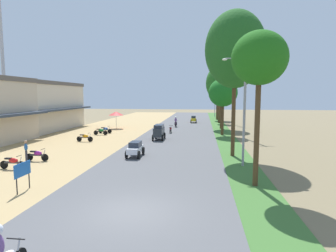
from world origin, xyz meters
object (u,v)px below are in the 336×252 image
at_px(parked_motorbike_fifth, 105,129).
at_px(street_signboard, 23,171).
at_px(streetlamp_mid, 215,99).
at_px(car_van_charcoal, 159,131).
at_px(median_tree_fifth, 219,90).
at_px(median_tree_sixth, 218,83).
at_px(utility_pole_far, 245,100).
at_px(parked_motorbike_third, 85,137).
at_px(parked_motorbike_nearest, 13,162).
at_px(utility_pole_near, 233,98).
at_px(parked_motorbike_second, 37,155).
at_px(car_hatchback_yellow, 194,119).
at_px(car_sedan_white, 135,148).
at_px(median_tree_fourth, 222,83).
at_px(motorbike_ahead_second, 171,129).
at_px(pedestrian_on_shoulder, 26,150).
at_px(streetlamp_near, 245,103).
at_px(median_tree_second, 235,50).
at_px(median_tree_third, 223,93).
at_px(median_tree_nearest, 259,59).
at_px(motorbike_ahead_third, 176,122).
at_px(vendor_umbrella, 116,113).
at_px(parked_motorbike_fourth, 101,131).
at_px(radio_mast, 0,11).

height_order(parked_motorbike_fifth, street_signboard, street_signboard).
height_order(streetlamp_mid, car_van_charcoal, streetlamp_mid).
xyz_separation_m(median_tree_fifth, median_tree_sixth, (0.00, 6.69, 1.52)).
relative_size(utility_pole_far, car_van_charcoal, 3.52).
xyz_separation_m(parked_motorbike_third, median_tree_sixth, (15.41, 29.69, 6.98)).
bearing_deg(median_tree_fifth, parked_motorbike_nearest, -114.29).
distance_m(utility_pole_near, utility_pole_far, 15.90).
xyz_separation_m(parked_motorbike_second, car_hatchback_yellow, (10.70, 31.27, 0.19)).
bearing_deg(parked_motorbike_second, car_sedan_white, 18.83).
xyz_separation_m(median_tree_fourth, motorbike_ahead_second, (-6.91, -6.02, -6.18)).
bearing_deg(utility_pole_far, pedestrian_on_shoulder, -141.41).
height_order(streetlamp_near, car_van_charcoal, streetlamp_near).
distance_m(pedestrian_on_shoulder, car_hatchback_yellow, 33.57).
distance_m(pedestrian_on_shoulder, median_tree_sixth, 42.60).
bearing_deg(parked_motorbike_nearest, parked_motorbike_second, 84.06).
relative_size(median_tree_second, median_tree_third, 1.66).
height_order(median_tree_fifth, car_sedan_white, median_tree_fifth).
xyz_separation_m(car_sedan_white, car_hatchback_yellow, (3.76, 28.90, 0.01)).
height_order(street_signboard, median_tree_nearest, median_tree_nearest).
height_order(pedestrian_on_shoulder, motorbike_ahead_second, pedestrian_on_shoulder).
relative_size(streetlamp_mid, motorbike_ahead_third, 3.99).
height_order(parked_motorbike_nearest, median_tree_second, median_tree_second).
distance_m(vendor_umbrella, utility_pole_near, 19.98).
bearing_deg(utility_pole_near, median_tree_nearest, -93.73).
distance_m(parked_motorbike_fourth, vendor_umbrella, 7.31).
xyz_separation_m(utility_pole_near, car_hatchback_yellow, (-6.67, 1.49, -3.77)).
distance_m(parked_motorbike_fifth, street_signboard, 22.31).
bearing_deg(median_tree_second, median_tree_third, 89.99).
bearing_deg(median_tree_fifth, utility_pole_far, -84.10).
relative_size(parked_motorbike_fourth, vendor_umbrella, 0.71).
height_order(parked_motorbike_third, parked_motorbike_fourth, same).
height_order(pedestrian_on_shoulder, car_van_charcoal, car_van_charcoal).
relative_size(parked_motorbike_fourth, median_tree_fourth, 0.19).
relative_size(parked_motorbike_nearest, streetlamp_mid, 0.25).
xyz_separation_m(street_signboard, car_sedan_white, (3.76, 8.70, -0.37)).
height_order(streetlamp_mid, utility_pole_far, utility_pole_far).
height_order(street_signboard, pedestrian_on_shoulder, pedestrian_on_shoulder).
xyz_separation_m(pedestrian_on_shoulder, streetlamp_mid, (15.78, 46.51, 3.27)).
height_order(radio_mast, parked_motorbike_fifth, radio_mast).
height_order(median_tree_fourth, motorbike_ahead_second, median_tree_fourth).
xyz_separation_m(median_tree_fourth, streetlamp_near, (0.06, -22.56, -2.33)).
xyz_separation_m(median_tree_sixth, utility_pole_far, (1.86, -24.77, -3.10)).
distance_m(parked_motorbike_fourth, motorbike_ahead_third, 13.04).
xyz_separation_m(radio_mast, parked_motorbike_fifth, (13.87, 0.06, -15.43)).
distance_m(median_tree_second, car_sedan_white, 11.12).
distance_m(parked_motorbike_nearest, motorbike_ahead_third, 27.71).
bearing_deg(car_van_charcoal, car_sedan_white, -93.65).
bearing_deg(parked_motorbike_third, median_tree_nearest, -40.05).
xyz_separation_m(radio_mast, median_tree_second, (28.92, -11.92, -7.44)).
distance_m(parked_motorbike_second, streetlamp_near, 15.60).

